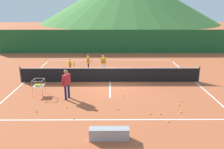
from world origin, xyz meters
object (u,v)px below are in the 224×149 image
Objects in this scene: tennis_ball_2 at (36,111)px; tennis_ball_4 at (181,112)px; ball_cart at (39,85)px; tennis_ball_1 at (118,109)px; tennis_ball_7 at (168,121)px; tennis_ball_10 at (67,107)px; tennis_net at (110,75)px; student_0 at (70,65)px; student_2 at (103,62)px; tennis_ball_0 at (150,114)px; instructor at (66,82)px; tennis_ball_8 at (124,95)px; tennis_ball_3 at (160,114)px; tennis_ball_5 at (179,104)px; tennis_ball_9 at (181,101)px; tennis_ball_6 at (74,118)px; student_1 at (88,61)px; courtside_bench at (109,134)px.

tennis_ball_4 is at bearing -1.02° from tennis_ball_2.
tennis_ball_1 is at bearing -24.42° from ball_cart.
tennis_ball_2 and tennis_ball_7 have the same top height.
tennis_ball_7 and tennis_ball_10 have the same top height.
tennis_net is 3.32m from student_0.
tennis_net reaches higher than tennis_ball_1.
student_2 reaches higher than tennis_ball_7.
student_2 is 7.78m from tennis_ball_0.
tennis_ball_2 is (0.51, -2.20, -0.55)m from ball_cart.
ball_cart is at bearing 161.03° from instructor.
instructor is 5.60m from tennis_ball_7.
tennis_net is at bearing 51.17° from instructor.
tennis_ball_4 is at bearing -17.07° from instructor.
ball_cart is 13.22× the size of tennis_ball_0.
instructor reaches higher than tennis_ball_8.
tennis_ball_4 is (5.68, -1.74, -0.94)m from instructor.
tennis_ball_1 is (-1.48, 0.50, 0.00)m from tennis_ball_0.
tennis_ball_3 is 1.00× the size of tennis_ball_10.
tennis_ball_5 is 2.01m from tennis_ball_7.
tennis_ball_9 is (0.25, 0.44, 0.00)m from tennis_ball_5.
tennis_ball_7 is at bearing -4.08° from tennis_ball_6.
tennis_ball_8 is at bearing -65.25° from student_1.
tennis_ball_2 is at bearing -161.71° from tennis_ball_10.
tennis_ball_0 is (3.55, -7.60, -0.73)m from student_1.
ball_cart is 13.22× the size of tennis_ball_1.
ball_cart is at bearing -125.54° from student_2.
tennis_ball_7 is (0.20, -0.72, 0.00)m from tennis_ball_3.
ball_cart is 3.82m from tennis_ball_6.
tennis_ball_10 is (-2.91, -1.55, 0.00)m from tennis_ball_8.
student_0 reaches higher than tennis_ball_0.
tennis_ball_1 is (2.06, -7.11, -0.73)m from student_1.
tennis_net is at bearing 114.54° from tennis_ball_7.
tennis_ball_7 and tennis_ball_8 have the same top height.
tennis_ball_9 is at bearing 37.75° from tennis_ball_0.
student_0 reaches higher than tennis_ball_6.
tennis_ball_4 is (5.05, -7.44, -0.73)m from student_1.
tennis_ball_1 is 1.83m from tennis_ball_8.
tennis_ball_9 is at bearing -7.55° from ball_cart.
student_0 reaches higher than ball_cart.
tennis_ball_5 is at bearing 5.98° from tennis_ball_2.
student_1 is 5.62m from ball_cart.
tennis_ball_0 is 1.92m from tennis_ball_5.
tennis_ball_1 and tennis_ball_5 have the same top height.
instructor is 1.09× the size of courtside_bench.
tennis_ball_0 is 5.37m from tennis_ball_2.
student_2 is 9.46m from courtside_bench.
student_2 is 18.74× the size of tennis_ball_5.
student_1 and student_2 have the same top height.
tennis_ball_6 is 5.70m from tennis_ball_9.
courtside_bench is at bearing -45.38° from tennis_ball_6.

